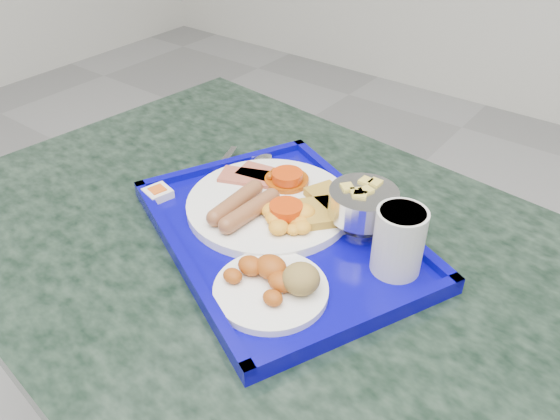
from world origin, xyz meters
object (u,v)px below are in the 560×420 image
(fruit_bowl, at_px, (363,204))
(juice_cup, at_px, (399,239))
(bread_plate, at_px, (275,283))
(table, at_px, (278,330))
(tray, at_px, (280,234))
(main_plate, at_px, (273,203))

(fruit_bowl, distance_m, juice_cup, 0.10)
(bread_plate, distance_m, fruit_bowl, 0.20)
(table, xyz_separation_m, tray, (-0.01, 0.02, 0.20))
(main_plate, bearing_deg, table, -46.90)
(table, xyz_separation_m, juice_cup, (0.17, 0.05, 0.25))
(tray, relative_size, fruit_bowl, 5.21)
(tray, bearing_deg, main_plate, 138.72)
(fruit_bowl, bearing_deg, tray, -139.44)
(table, height_order, fruit_bowl, fruit_bowl)
(bread_plate, bearing_deg, tray, 124.90)
(tray, xyz_separation_m, main_plate, (-0.04, 0.04, 0.02))
(table, relative_size, tray, 2.27)
(fruit_bowl, xyz_separation_m, juice_cup, (0.09, -0.05, 0.01))
(main_plate, distance_m, bread_plate, 0.19)
(tray, relative_size, bread_plate, 3.53)
(main_plate, height_order, juice_cup, juice_cup)
(fruit_bowl, relative_size, juice_cup, 1.07)
(juice_cup, bearing_deg, fruit_bowl, 149.51)
(table, relative_size, fruit_bowl, 11.82)
(main_plate, bearing_deg, juice_cup, -1.77)
(fruit_bowl, bearing_deg, main_plate, -162.42)
(table, height_order, main_plate, main_plate)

